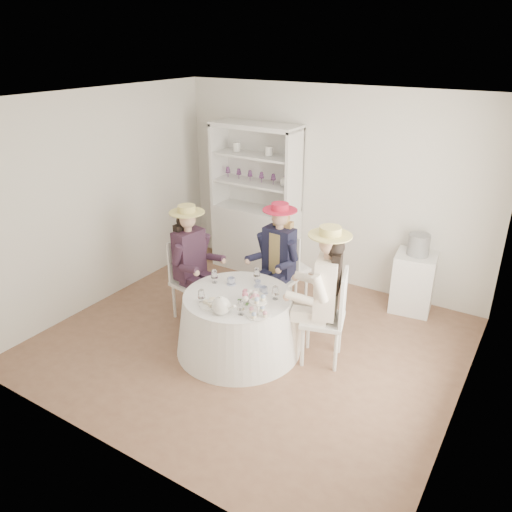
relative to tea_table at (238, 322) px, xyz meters
The scene contains 23 objects.
ground 0.39m from the tea_table, 74.08° to the left, with size 4.50×4.50×0.00m, color brown.
ceiling 2.37m from the tea_table, 74.08° to the left, with size 4.50×4.50×0.00m, color white.
wall_back 2.41m from the tea_table, 88.61° to the left, with size 4.50×4.50×0.00m, color silver.
wall_front 2.08m from the tea_table, 88.33° to the right, with size 4.50×4.50×0.00m, color silver.
wall_left 2.43m from the tea_table, behind, with size 4.50×4.50×0.00m, color silver.
wall_right 2.52m from the tea_table, ahead, with size 4.50×4.50×0.00m, color silver.
tea_table is the anchor object (origin of this frame).
hutch 2.23m from the tea_table, 116.60° to the left, with size 1.39×0.76×2.16m.
side_table 2.38m from the tea_table, 54.40° to the left, with size 0.49×0.49×0.76m, color silver.
hatbox 2.44m from the tea_table, 54.40° to the left, with size 0.26×0.26×0.26m, color black.
guest_left 1.04m from the tea_table, 161.52° to the left, with size 0.57×0.54×1.46m.
guest_mid 1.04m from the tea_table, 91.65° to the left, with size 0.53×0.55×1.46m.
guest_right 1.06m from the tea_table, 19.62° to the left, with size 0.63×0.58×1.54m.
spare_chair 1.23m from the tea_table, 94.92° to the left, with size 0.59×0.59×1.06m.
teacup_a 0.47m from the tea_table, 139.91° to the left, with size 0.09×0.09×0.07m, color white.
teacup_b 0.48m from the tea_table, 74.80° to the left, with size 0.07×0.07×0.06m, color white.
teacup_c 0.47m from the tea_table, 39.63° to the left, with size 0.09×0.09×0.07m, color white.
flower_bowl 0.43m from the tea_table, ahead, with size 0.21×0.21×0.05m, color white.
flower_arrangement 0.48m from the tea_table, 23.22° to the right, with size 0.17×0.17×0.06m.
table_teapot 0.60m from the tea_table, 79.71° to the right, with size 0.27×0.19×0.20m.
sandwich_plate 0.50m from the tea_table, 108.42° to the right, with size 0.27×0.27×0.06m.
cupcake_stand 0.65m from the tea_table, 31.47° to the right, with size 0.24×0.24×0.22m.
stemware_set 0.42m from the tea_table, 33.69° to the right, with size 0.86×0.83×0.15m.
Camera 1 is at (2.63, -4.12, 3.24)m, focal length 35.00 mm.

